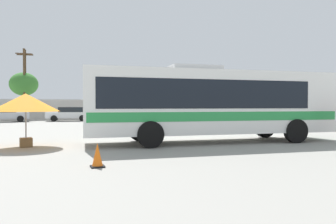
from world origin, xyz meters
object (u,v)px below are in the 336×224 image
roadside_tree_midleft (106,84)px  traffic_cone_on_apron (97,156)px  coach_bus_white_green (209,102)px  utility_pole_far (24,83)px  vendor_umbrella_near_gate_orange (26,103)px  parked_car_leftmost_silver (4,114)px  parked_car_second_white (69,114)px  utility_pole_near (25,83)px  parked_car_third_red (130,113)px  roadside_tree_left (24,84)px

roadside_tree_midleft → traffic_cone_on_apron: 32.54m
coach_bus_white_green → roadside_tree_midleft: 27.94m
utility_pole_far → traffic_cone_on_apron: bearing=-83.5°
utility_pole_far → vendor_umbrella_near_gate_orange: bearing=-86.6°
vendor_umbrella_near_gate_orange → parked_car_leftmost_silver: size_ratio=0.57×
utility_pole_far → traffic_cone_on_apron: 31.70m
vendor_umbrella_near_gate_orange → roadside_tree_midleft: roadside_tree_midleft is taller
coach_bus_white_green → parked_car_second_white: bearing=101.3°
utility_pole_near → parked_car_leftmost_silver: bearing=-107.7°
roadside_tree_midleft → traffic_cone_on_apron: size_ratio=9.13×
parked_car_leftmost_silver → utility_pole_near: size_ratio=0.55×
vendor_umbrella_near_gate_orange → parked_car_third_red: (9.51, 20.77, -0.98)m
roadside_tree_midleft → parked_car_third_red: bearing=-74.4°
parked_car_third_red → roadside_tree_left: 13.29m
parked_car_second_white → roadside_tree_left: (-4.69, 5.88, 3.36)m
vendor_umbrella_near_gate_orange → traffic_cone_on_apron: bearing=-68.7°
parked_car_second_white → utility_pole_far: bearing=133.2°
parked_car_second_white → roadside_tree_left: 8.24m
coach_bus_white_green → parked_car_leftmost_silver: 25.06m
parked_car_second_white → parked_car_third_red: bearing=-4.3°
utility_pole_near → roadside_tree_left: utility_pole_near is taller
coach_bus_white_green → vendor_umbrella_near_gate_orange: bearing=171.1°
coach_bus_white_green → parked_car_leftmost_silver: size_ratio=2.51×
roadside_tree_left → traffic_cone_on_apron: 32.67m
traffic_cone_on_apron → utility_pole_near: bearing=96.2°
roadside_tree_midleft → roadside_tree_left: bearing=177.0°
vendor_umbrella_near_gate_orange → parked_car_second_white: (3.04, 21.25, -0.95)m
coach_bus_white_green → utility_pole_far: 28.88m
parked_car_second_white → utility_pole_near: bearing=130.0°
parked_car_leftmost_silver → roadside_tree_left: 6.71m
parked_car_second_white → parked_car_third_red: size_ratio=1.05×
parked_car_leftmost_silver → roadside_tree_left: bearing=75.5°
coach_bus_white_green → parked_car_second_white: (-4.47, 22.43, -1.01)m
parked_car_second_white → traffic_cone_on_apron: bearing=-92.3°
parked_car_second_white → utility_pole_near: size_ratio=0.57×
coach_bus_white_green → utility_pole_far: bearing=108.3°
parked_car_leftmost_silver → parked_car_second_white: (6.14, -0.25, -0.00)m
vendor_umbrella_near_gate_orange → utility_pole_near: utility_pole_near is taller
utility_pole_near → roadside_tree_left: (-0.19, 0.51, -0.12)m
utility_pole_near → roadside_tree_midleft: utility_pole_near is taller
utility_pole_near → parked_car_second_white: bearing=-50.0°
coach_bus_white_green → vendor_umbrella_near_gate_orange: 7.59m
coach_bus_white_green → roadside_tree_left: roadside_tree_left is taller
coach_bus_white_green → roadside_tree_midleft: roadside_tree_midleft is taller
vendor_umbrella_near_gate_orange → parked_car_third_red: 22.86m
parked_car_third_red → utility_pole_near: bearing=151.9°
vendor_umbrella_near_gate_orange → parked_car_second_white: size_ratio=0.55×
vendor_umbrella_near_gate_orange → utility_pole_far: 26.31m
utility_pole_near → utility_pole_far: utility_pole_far is taller
vendor_umbrella_near_gate_orange → utility_pole_far: size_ratio=0.31×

